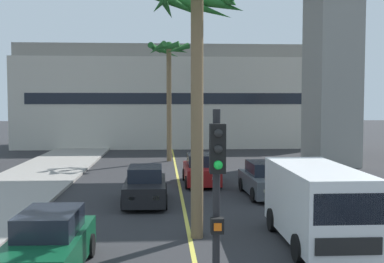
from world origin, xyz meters
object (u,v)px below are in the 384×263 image
object	(u,v)px
car_queue_fourth	(145,186)
palm_tree_near_median	(169,64)
car_queue_third	(265,180)
car_queue_second	(201,170)
delivery_van	(316,202)
car_queue_front	(49,245)
palm_tree_mid_median	(198,27)
traffic_light_median_near	(217,205)

from	to	relation	value
car_queue_fourth	palm_tree_near_median	xyz separation A→B (m)	(1.21, 14.43, 6.35)
palm_tree_near_median	car_queue_third	bearing A→B (deg)	-72.27
car_queue_second	delivery_van	size ratio (longest dim) A/B	0.78
car_queue_front	car_queue_second	world-z (taller)	same
car_queue_second	palm_tree_near_median	distance (m)	11.81
car_queue_front	palm_tree_near_median	bearing A→B (deg)	81.62
delivery_van	palm_tree_mid_median	distance (m)	6.45
car_queue_front	delivery_van	xyz separation A→B (m)	(7.48, 1.97, 0.57)
palm_tree_near_median	palm_tree_mid_median	world-z (taller)	palm_tree_near_median
car_queue_third	palm_tree_mid_median	bearing A→B (deg)	-118.59
delivery_van	traffic_light_median_near	xyz separation A→B (m)	(-3.77, -6.68, 1.43)
traffic_light_median_near	palm_tree_mid_median	size ratio (longest dim) A/B	0.52
traffic_light_median_near	car_queue_second	bearing A→B (deg)	86.17
car_queue_second	traffic_light_median_near	xyz separation A→B (m)	(-1.17, -17.51, 1.99)
delivery_van	traffic_light_median_near	world-z (taller)	traffic_light_median_near
car_queue_front	palm_tree_near_median	distance (m)	23.74
palm_tree_mid_median	car_queue_fourth	bearing A→B (deg)	109.05
traffic_light_median_near	palm_tree_mid_median	xyz separation A→B (m)	(0.25, 7.60, 3.90)
car_queue_fourth	palm_tree_near_median	distance (m)	15.81
traffic_light_median_near	palm_tree_mid_median	world-z (taller)	palm_tree_mid_median
palm_tree_mid_median	traffic_light_median_near	bearing A→B (deg)	-91.89
traffic_light_median_near	car_queue_fourth	bearing A→B (deg)	97.00
car_queue_third	traffic_light_median_near	world-z (taller)	traffic_light_median_near
car_queue_fourth	palm_tree_near_median	bearing A→B (deg)	85.21
car_queue_fourth	car_queue_third	bearing A→B (deg)	13.11
car_queue_fourth	traffic_light_median_near	xyz separation A→B (m)	(1.59, -12.91, 1.99)
palm_tree_near_median	delivery_van	bearing A→B (deg)	-78.66
palm_tree_near_median	palm_tree_mid_median	size ratio (longest dim) A/B	1.07
delivery_van	palm_tree_mid_median	bearing A→B (deg)	165.42
car_queue_second	palm_tree_mid_median	size ratio (longest dim) A/B	0.51
car_queue_second	car_queue_third	world-z (taller)	same
car_queue_second	delivery_van	distance (m)	11.15
traffic_light_median_near	palm_tree_near_median	bearing A→B (deg)	90.79
car_queue_second	car_queue_fourth	world-z (taller)	same
car_queue_third	palm_tree_near_median	distance (m)	15.21
car_queue_front	delivery_van	bearing A→B (deg)	14.74
car_queue_third	palm_tree_mid_median	xyz separation A→B (m)	(-3.59, -6.58, 5.90)
car_queue_third	palm_tree_mid_median	world-z (taller)	palm_tree_mid_median
car_queue_fourth	palm_tree_near_median	size ratio (longest dim) A/B	0.48
car_queue_fourth	delivery_van	world-z (taller)	delivery_van
car_queue_fourth	palm_tree_mid_median	size ratio (longest dim) A/B	0.51
car_queue_front	car_queue_second	bearing A→B (deg)	69.12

